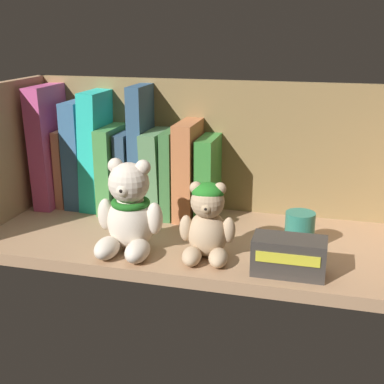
{
  "coord_description": "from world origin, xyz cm",
  "views": [
    {
      "loc": [
        20.22,
        -82.72,
        37.24
      ],
      "look_at": [
        -1.75,
        0.0,
        10.07
      ],
      "focal_mm": 49.73,
      "sensor_mm": 36.0,
      "label": 1
    }
  ],
  "objects_px": {
    "book_3": "(98,149)",
    "book_10": "(209,176)",
    "pillar_candle": "(300,230)",
    "book_5": "(130,170)",
    "book_8": "(175,171)",
    "book_9": "(190,168)",
    "teddy_bear_smaller": "(207,223)",
    "small_product_box": "(289,256)",
    "book_6": "(143,149)",
    "book_2": "(81,153)",
    "book_0": "(54,145)",
    "book_1": "(69,166)",
    "book_4": "(116,167)",
    "teddy_bear_larger": "(129,213)",
    "book_7": "(160,171)"
  },
  "relations": [
    {
      "from": "book_2",
      "to": "book_9",
      "type": "relative_size",
      "value": 1.16
    },
    {
      "from": "book_5",
      "to": "book_8",
      "type": "relative_size",
      "value": 0.94
    },
    {
      "from": "book_9",
      "to": "teddy_bear_smaller",
      "type": "height_order",
      "value": "book_9"
    },
    {
      "from": "book_2",
      "to": "book_10",
      "type": "bearing_deg",
      "value": -0.0
    },
    {
      "from": "book_7",
      "to": "book_8",
      "type": "distance_m",
      "value": 0.03
    },
    {
      "from": "book_8",
      "to": "small_product_box",
      "type": "height_order",
      "value": "book_8"
    },
    {
      "from": "book_6",
      "to": "teddy_bear_smaller",
      "type": "xyz_separation_m",
      "value": [
        0.17,
        -0.19,
        -0.06
      ]
    },
    {
      "from": "book_0",
      "to": "book_7",
      "type": "distance_m",
      "value": 0.23
    },
    {
      "from": "book_2",
      "to": "book_9",
      "type": "height_order",
      "value": "book_2"
    },
    {
      "from": "book_8",
      "to": "book_9",
      "type": "height_order",
      "value": "book_9"
    },
    {
      "from": "book_4",
      "to": "book_10",
      "type": "distance_m",
      "value": 0.19
    },
    {
      "from": "book_9",
      "to": "small_product_box",
      "type": "height_order",
      "value": "book_9"
    },
    {
      "from": "book_9",
      "to": "teddy_bear_larger",
      "type": "xyz_separation_m",
      "value": [
        -0.05,
        -0.2,
        -0.03
      ]
    },
    {
      "from": "book_0",
      "to": "book_9",
      "type": "bearing_deg",
      "value": -0.0
    },
    {
      "from": "book_10",
      "to": "pillar_candle",
      "type": "height_order",
      "value": "book_10"
    },
    {
      "from": "book_1",
      "to": "book_8",
      "type": "relative_size",
      "value": 0.93
    },
    {
      "from": "book_0",
      "to": "teddy_bear_larger",
      "type": "height_order",
      "value": "book_0"
    },
    {
      "from": "book_1",
      "to": "book_5",
      "type": "distance_m",
      "value": 0.13
    },
    {
      "from": "book_6",
      "to": "pillar_candle",
      "type": "xyz_separation_m",
      "value": [
        0.31,
        -0.12,
        -0.09
      ]
    },
    {
      "from": "book_1",
      "to": "book_6",
      "type": "distance_m",
      "value": 0.17
    },
    {
      "from": "book_4",
      "to": "teddy_bear_smaller",
      "type": "height_order",
      "value": "book_4"
    },
    {
      "from": "teddy_bear_smaller",
      "to": "book_0",
      "type": "bearing_deg",
      "value": 152.06
    },
    {
      "from": "book_10",
      "to": "pillar_candle",
      "type": "relative_size",
      "value": 2.55
    },
    {
      "from": "book_1",
      "to": "book_3",
      "type": "bearing_deg",
      "value": 0.0
    },
    {
      "from": "book_6",
      "to": "book_9",
      "type": "distance_m",
      "value": 0.1
    },
    {
      "from": "book_10",
      "to": "book_9",
      "type": "bearing_deg",
      "value": -180.0
    },
    {
      "from": "teddy_bear_larger",
      "to": "book_2",
      "type": "bearing_deg",
      "value": 131.86
    },
    {
      "from": "book_10",
      "to": "teddy_bear_larger",
      "type": "xyz_separation_m",
      "value": [
        -0.09,
        -0.2,
        -0.01
      ]
    },
    {
      "from": "small_product_box",
      "to": "book_3",
      "type": "bearing_deg",
      "value": 151.13
    },
    {
      "from": "book_2",
      "to": "teddy_bear_larger",
      "type": "height_order",
      "value": "book_2"
    },
    {
      "from": "book_5",
      "to": "pillar_candle",
      "type": "xyz_separation_m",
      "value": [
        0.34,
        -0.12,
        -0.05
      ]
    },
    {
      "from": "book_6",
      "to": "book_8",
      "type": "height_order",
      "value": "book_6"
    },
    {
      "from": "book_3",
      "to": "book_9",
      "type": "distance_m",
      "value": 0.19
    },
    {
      "from": "book_1",
      "to": "book_6",
      "type": "height_order",
      "value": "book_6"
    },
    {
      "from": "book_5",
      "to": "pillar_candle",
      "type": "height_order",
      "value": "book_5"
    },
    {
      "from": "book_8",
      "to": "small_product_box",
      "type": "xyz_separation_m",
      "value": [
        0.24,
        -0.22,
        -0.06
      ]
    },
    {
      "from": "book_2",
      "to": "teddy_bear_larger",
      "type": "distance_m",
      "value": 0.27
    },
    {
      "from": "book_0",
      "to": "book_6",
      "type": "xyz_separation_m",
      "value": [
        0.19,
        0.0,
        0.0
      ]
    },
    {
      "from": "book_1",
      "to": "teddy_bear_smaller",
      "type": "xyz_separation_m",
      "value": [
        0.33,
        -0.19,
        -0.02
      ]
    },
    {
      "from": "book_0",
      "to": "book_6",
      "type": "distance_m",
      "value": 0.19
    },
    {
      "from": "book_10",
      "to": "pillar_candle",
      "type": "xyz_separation_m",
      "value": [
        0.18,
        -0.12,
        -0.05
      ]
    },
    {
      "from": "book_4",
      "to": "book_7",
      "type": "distance_m",
      "value": 0.09
    },
    {
      "from": "book_3",
      "to": "book_10",
      "type": "relative_size",
      "value": 1.49
    },
    {
      "from": "book_4",
      "to": "book_5",
      "type": "xyz_separation_m",
      "value": [
        0.03,
        -0.0,
        -0.0
      ]
    },
    {
      "from": "book_0",
      "to": "book_8",
      "type": "xyz_separation_m",
      "value": [
        0.25,
        0.0,
        -0.04
      ]
    },
    {
      "from": "book_4",
      "to": "teddy_bear_larger",
      "type": "relative_size",
      "value": 1.09
    },
    {
      "from": "book_9",
      "to": "book_2",
      "type": "bearing_deg",
      "value": 180.0
    },
    {
      "from": "book_1",
      "to": "book_4",
      "type": "distance_m",
      "value": 0.1
    },
    {
      "from": "book_5",
      "to": "pillar_candle",
      "type": "relative_size",
      "value": 2.57
    },
    {
      "from": "book_5",
      "to": "book_7",
      "type": "xyz_separation_m",
      "value": [
        0.06,
        0.0,
        0.0
      ]
    }
  ]
}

